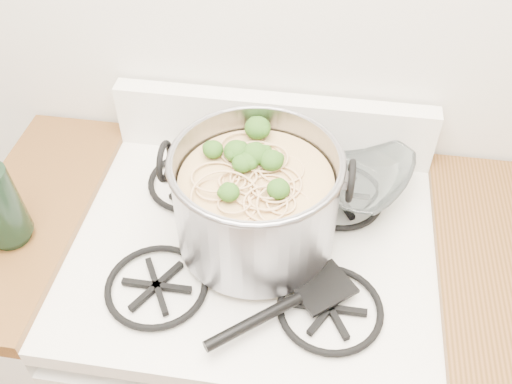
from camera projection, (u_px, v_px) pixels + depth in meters
The scene contains 5 objects.
gas_range at pixel (254, 353), 1.54m from camera, with size 0.76×0.66×0.92m.
counter_left at pixel (75, 323), 1.58m from camera, with size 0.25×0.65×0.92m.
stock_pot at pixel (256, 201), 1.12m from camera, with size 0.36×0.33×0.23m.
spatula at pixel (323, 285), 1.09m from camera, with size 0.29×0.31×0.02m, color black, non-canonical shape.
glass_bowl at pixel (346, 179), 1.29m from camera, with size 0.11×0.11×0.03m, color white.
Camera 1 is at (0.12, 0.49, 1.83)m, focal length 40.00 mm.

